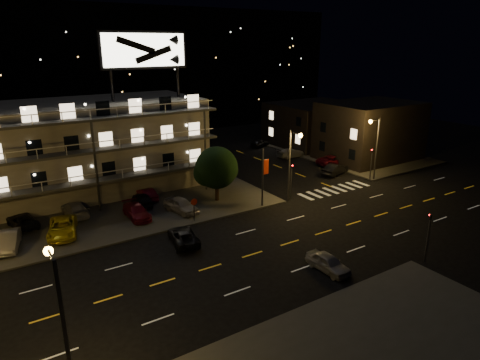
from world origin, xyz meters
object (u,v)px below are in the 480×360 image
side_car_0 (335,169)px  road_car_west (183,236)px  lot_car_4 (181,205)px  road_car_east (328,263)px  lot_car_7 (75,209)px  tree (216,169)px  lot_car_2 (62,228)px

side_car_0 → road_car_west: (-25.87, -7.57, -0.10)m
lot_car_4 → side_car_0: lot_car_4 is taller
road_car_east → road_car_west: bearing=123.4°
lot_car_4 → road_car_west: (-2.77, -6.31, -0.26)m
road_car_east → road_car_west: 12.73m
lot_car_7 → road_car_east: lot_car_7 is taller
tree → road_car_west: (-7.56, -7.33, -3.11)m
lot_car_2 → lot_car_4: lot_car_4 is taller
road_car_east → road_car_west: size_ratio=0.85×
lot_car_7 → lot_car_4: bearing=149.7°
lot_car_4 → road_car_east: 17.35m
tree → lot_car_4: size_ratio=1.39×
tree → lot_car_7: (-14.24, 3.85, -2.90)m
lot_car_4 → lot_car_7: lot_car_4 is taller
side_car_0 → road_car_east: (-18.60, -18.02, -0.08)m
lot_car_2 → side_car_0: size_ratio=1.15×
lot_car_7 → road_car_east: (13.95, -21.62, -0.19)m
lot_car_2 → lot_car_7: (1.98, 4.12, -0.01)m
lot_car_4 → road_car_west: bearing=-125.7°
lot_car_4 → lot_car_7: (-9.45, 4.87, -0.04)m
lot_car_4 → side_car_0: (23.10, 1.26, -0.16)m
lot_car_2 → side_car_0: 34.54m
lot_car_2 → lot_car_7: lot_car_2 is taller
tree → road_car_west: 10.98m
lot_car_4 → road_car_east: size_ratio=1.13×
lot_car_7 → road_car_west: bearing=117.8°
road_car_west → lot_car_7: bearing=-47.9°
tree → side_car_0: tree is taller
lot_car_7 → road_car_west: lot_car_7 is taller
side_car_0 → tree: bearing=75.5°
lot_car_4 → road_car_east: bearing=-86.9°
tree → road_car_west: bearing=-135.9°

